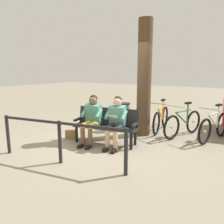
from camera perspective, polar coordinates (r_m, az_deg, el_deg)
The scene contains 11 objects.
ground_plane at distance 5.44m, azimuth -3.93°, elevation -8.43°, with size 40.00×40.00×0.00m, color gray.
bench at distance 5.42m, azimuth -1.44°, elevation -2.88°, with size 1.66×0.79×0.87m.
person_reading at distance 5.12m, azimuth 1.07°, elevation -1.89°, with size 0.54×0.82×1.20m.
person_companion at distance 5.38m, azimuth -5.31°, elevation -1.31°, with size 0.54×0.82×1.20m.
handbag at distance 5.90m, azimuth -10.58°, elevation -5.79°, with size 0.30×0.14×0.24m, color olive.
tree_trunk at distance 6.03m, azimuth 8.45°, elevation 8.56°, with size 0.39×0.39×3.13m, color #4C3823.
litter_bin at distance 6.61m, azimuth 3.15°, elevation -1.15°, with size 0.36×0.36×0.83m.
bicycle_green at distance 6.23m, azimuth 25.17°, elevation -3.50°, with size 0.58×1.64×0.94m.
bicycle_purple at distance 6.29m, azimuth 18.14°, elevation -2.86°, with size 0.65×1.62×0.94m.
bicycle_silver at distance 6.70m, azimuth 12.71°, elevation -1.75°, with size 0.48×1.67×0.94m.
railing_fence at distance 4.34m, azimuth -13.59°, elevation -5.74°, with size 2.72×0.61×0.85m.
Camera 1 is at (-3.15, 4.05, 1.81)m, focal length 34.89 mm.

